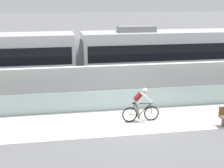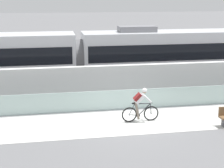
% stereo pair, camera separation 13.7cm
% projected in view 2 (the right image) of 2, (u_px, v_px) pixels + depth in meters
% --- Properties ---
extents(ground_plane, '(200.00, 200.00, 0.00)m').
position_uv_depth(ground_plane, '(131.00, 122.00, 16.15)').
color(ground_plane, slate).
extents(bike_path_deck, '(32.00, 3.20, 0.01)m').
position_uv_depth(bike_path_deck, '(131.00, 122.00, 16.15)').
color(bike_path_deck, beige).
rests_on(bike_path_deck, ground).
extents(glass_parapet, '(32.00, 0.05, 1.04)m').
position_uv_depth(glass_parapet, '(123.00, 100.00, 17.79)').
color(glass_parapet, '#ADC6C1').
rests_on(glass_parapet, ground).
extents(concrete_barrier_wall, '(32.00, 0.36, 1.97)m').
position_uv_depth(concrete_barrier_wall, '(117.00, 82.00, 19.39)').
color(concrete_barrier_wall, silver).
rests_on(concrete_barrier_wall, ground).
extents(tram_rail_near, '(32.00, 0.08, 0.01)m').
position_uv_depth(tram_rail_near, '(110.00, 88.00, 22.00)').
color(tram_rail_near, '#595654').
rests_on(tram_rail_near, ground).
extents(tram_rail_far, '(32.00, 0.08, 0.01)m').
position_uv_depth(tram_rail_far, '(106.00, 82.00, 23.37)').
color(tram_rail_far, '#595654').
rests_on(tram_rail_far, ground).
extents(tram, '(22.56, 2.54, 3.81)m').
position_uv_depth(tram, '(79.00, 58.00, 21.90)').
color(tram, silver).
rests_on(tram, ground).
extents(cyclist_on_bike, '(1.77, 0.58, 1.61)m').
position_uv_depth(cyclist_on_bike, '(140.00, 105.00, 16.02)').
color(cyclist_on_bike, black).
rests_on(cyclist_on_bike, ground).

